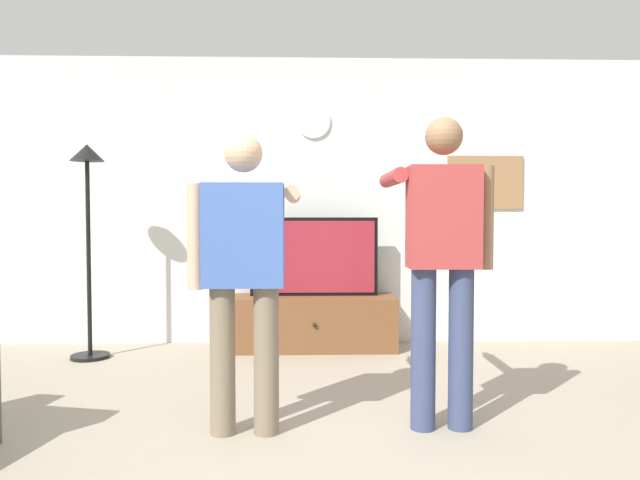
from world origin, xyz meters
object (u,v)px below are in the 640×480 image
object	(u,v)px
television	(314,257)
tv_stand	(314,323)
person_standing_nearer_couch	(442,254)
framed_picture	(485,182)
floor_lamp	(88,206)
person_standing_nearer_lamp	(244,264)
wall_clock	(313,121)

from	to	relation	value
television	tv_stand	bearing A→B (deg)	-90.00
person_standing_nearer_couch	framed_picture	bearing A→B (deg)	67.42
floor_lamp	person_standing_nearer_couch	xyz separation A→B (m)	(2.60, -1.72, -0.30)
tv_stand	framed_picture	size ratio (longest dim) A/B	2.03
tv_stand	television	xyz separation A→B (m)	(0.00, 0.05, 0.60)
framed_picture	person_standing_nearer_couch	xyz separation A→B (m)	(-0.95, -2.29, -0.53)
framed_picture	person_standing_nearer_couch	size ratio (longest dim) A/B	0.41
tv_stand	person_standing_nearer_couch	size ratio (longest dim) A/B	0.84
tv_stand	person_standing_nearer_couch	world-z (taller)	person_standing_nearer_couch
tv_stand	floor_lamp	size ratio (longest dim) A/B	0.81
framed_picture	person_standing_nearer_couch	world-z (taller)	framed_picture
tv_stand	television	distance (m)	0.60
tv_stand	person_standing_nearer_lamp	world-z (taller)	person_standing_nearer_lamp
floor_lamp	person_standing_nearer_lamp	distance (m)	2.33
television	person_standing_nearer_lamp	size ratio (longest dim) A/B	0.70
framed_picture	person_standing_nearer_lamp	world-z (taller)	framed_picture
framed_picture	person_standing_nearer_couch	distance (m)	2.54
framed_picture	person_standing_nearer_lamp	xyz separation A→B (m)	(-2.06, -2.33, -0.59)
person_standing_nearer_lamp	person_standing_nearer_couch	xyz separation A→B (m)	(1.11, 0.04, 0.05)
framed_picture	tv_stand	bearing A→B (deg)	-169.81
floor_lamp	television	bearing A→B (deg)	9.76
wall_clock	framed_picture	xyz separation A→B (m)	(1.64, 0.00, -0.57)
tv_stand	person_standing_nearer_couch	bearing A→B (deg)	-71.01
television	wall_clock	world-z (taller)	wall_clock
tv_stand	person_standing_nearer_lamp	xyz separation A→B (m)	(-0.42, -2.04, 0.70)
tv_stand	television	bearing A→B (deg)	90.00
floor_lamp	wall_clock	bearing A→B (deg)	16.67
tv_stand	framed_picture	bearing A→B (deg)	10.19
television	person_standing_nearer_couch	bearing A→B (deg)	-71.41
floor_lamp	person_standing_nearer_lamp	bearing A→B (deg)	-49.73
tv_stand	television	world-z (taller)	television
floor_lamp	person_standing_nearer_couch	size ratio (longest dim) A/B	1.03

